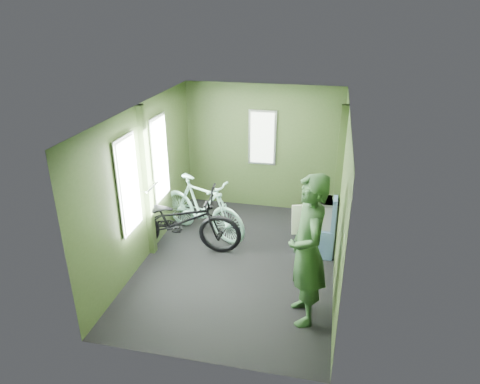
{
  "coord_description": "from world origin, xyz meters",
  "views": [
    {
      "loc": [
        1.18,
        -5.31,
        3.55
      ],
      "look_at": [
        0.0,
        0.1,
        1.1
      ],
      "focal_mm": 32.0,
      "sensor_mm": 36.0,
      "label": 1
    }
  ],
  "objects_px": {
    "bicycle_black": "(180,249)",
    "passenger": "(307,251)",
    "bicycle_mint": "(204,234)",
    "bench_seat": "(320,228)",
    "waste_box": "(327,227)"
  },
  "relations": [
    {
      "from": "bicycle_black",
      "to": "bicycle_mint",
      "type": "height_order",
      "value": "bicycle_black"
    },
    {
      "from": "passenger",
      "to": "waste_box",
      "type": "relative_size",
      "value": 2.11
    },
    {
      "from": "bicycle_mint",
      "to": "bench_seat",
      "type": "distance_m",
      "value": 1.92
    },
    {
      "from": "bicycle_mint",
      "to": "bench_seat",
      "type": "xyz_separation_m",
      "value": [
        1.9,
        0.1,
        0.29
      ]
    },
    {
      "from": "bicycle_black",
      "to": "passenger",
      "type": "xyz_separation_m",
      "value": [
        2.02,
        -1.17,
        0.94
      ]
    },
    {
      "from": "bicycle_mint",
      "to": "passenger",
      "type": "xyz_separation_m",
      "value": [
        1.79,
        -1.71,
        0.94
      ]
    },
    {
      "from": "bicycle_black",
      "to": "bench_seat",
      "type": "height_order",
      "value": "bench_seat"
    },
    {
      "from": "bicycle_mint",
      "to": "bench_seat",
      "type": "relative_size",
      "value": 1.73
    },
    {
      "from": "bicycle_mint",
      "to": "waste_box",
      "type": "bearing_deg",
      "value": -69.34
    },
    {
      "from": "passenger",
      "to": "bicycle_mint",
      "type": "bearing_deg",
      "value": -150.01
    },
    {
      "from": "waste_box",
      "to": "passenger",
      "type": "bearing_deg",
      "value": -98.0
    },
    {
      "from": "bicycle_mint",
      "to": "bicycle_black",
      "type": "bearing_deg",
      "value": -178.06
    },
    {
      "from": "bicycle_mint",
      "to": "bench_seat",
      "type": "bearing_deg",
      "value": -62.53
    },
    {
      "from": "waste_box",
      "to": "bench_seat",
      "type": "xyz_separation_m",
      "value": [
        -0.11,
        0.23,
        -0.16
      ]
    },
    {
      "from": "passenger",
      "to": "waste_box",
      "type": "distance_m",
      "value": 1.66
    }
  ]
}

